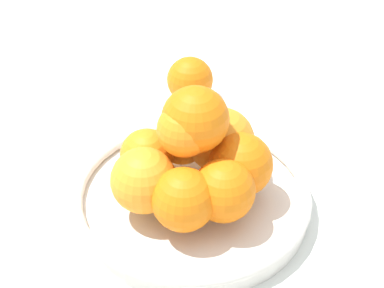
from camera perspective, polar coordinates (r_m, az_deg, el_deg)
The scene contains 4 objects.
ground_plane at distance 0.81m, azimuth 0.00°, elevation -5.70°, with size 4.00×4.00×0.00m, color silver.
fruit_bowl at distance 0.80m, azimuth 0.00°, elevation -4.86°, with size 0.29×0.29×0.03m.
orange_pile at distance 0.75m, azimuth 0.24°, elevation -1.22°, with size 0.19×0.18×0.14m.
stray_orange at distance 0.98m, azimuth -0.18°, elevation 5.73°, with size 0.07×0.07×0.07m, color orange.
Camera 1 is at (-0.50, -0.30, 0.56)m, focal length 60.00 mm.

